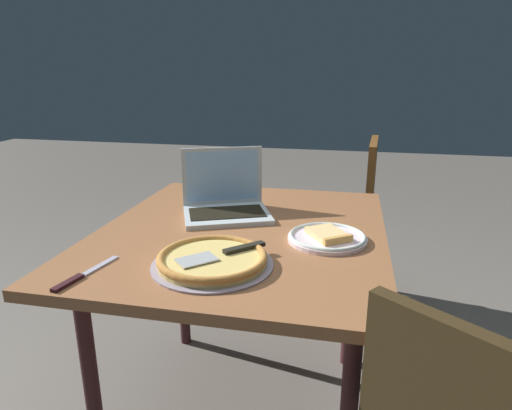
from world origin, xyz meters
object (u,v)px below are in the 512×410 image
Objects in this scene: dining_table at (242,249)px; table_knife at (80,276)px; pizza_tray at (213,260)px; pizza_plate at (327,237)px; chair_far at (347,213)px; laptop at (225,202)px.

table_knife is (0.46, -0.34, 0.08)m from dining_table.
dining_table is 3.23× the size of pizza_tray.
pizza_plate is 0.27× the size of chair_far.
chair_far is at bearing 164.06° from pizza_tray.
pizza_tray reaches higher than pizza_plate.
dining_table is 1.06m from chair_far.
chair_far is (-1.30, 0.37, -0.26)m from pizza_tray.
pizza_plate is (0.20, 0.40, -0.04)m from laptop.
pizza_plate is 1.09× the size of table_knife.
chair_far is (-0.99, 0.36, -0.16)m from dining_table.
dining_table is 0.57m from table_knife.
table_knife is at bearing -36.33° from dining_table.
chair_far reaches higher than pizza_plate.
pizza_plate is at bearing 63.32° from laptop.
pizza_tray is (0.31, -0.01, 0.10)m from dining_table.
chair_far is (-0.84, 0.46, -0.29)m from laptop.
pizza_tray reaches higher than dining_table.
table_knife reaches higher than dining_table.
table_knife is at bearing -57.51° from pizza_plate.
pizza_plate is 0.40m from pizza_tray.
laptop reaches higher than dining_table.
pizza_plate reaches higher than table_knife.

